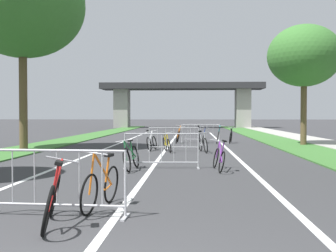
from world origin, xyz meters
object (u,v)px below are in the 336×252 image
(crowd_barrier_nearest, at_px, (57,183))
(bicycle_red_3, at_px, (52,200))
(crowd_barrier_third, at_px, (174,139))
(tree_left_pine_far, at_px, (22,5))
(bicycle_teal_8, at_px, (218,136))
(tree_right_oak_near, at_px, (304,56))
(crowd_barrier_second, at_px, (162,151))
(bicycle_blue_7, at_px, (203,137))
(bicycle_green_4, at_px, (131,157))
(bicycle_yellow_9, at_px, (167,144))
(bicycle_white_5, at_px, (152,142))
(crowd_barrier_fourth, at_px, (201,134))
(bicycle_orange_10, at_px, (101,186))
(bicycle_black_1, at_px, (231,137))
(bicycle_purple_6, at_px, (219,158))
(bicycle_orange_0, at_px, (178,136))
(bicycle_silver_2, at_px, (203,144))
(bicycle_black_11, at_px, (199,135))

(crowd_barrier_nearest, relative_size, bicycle_red_3, 1.32)
(crowd_barrier_nearest, relative_size, crowd_barrier_third, 1.00)
(tree_left_pine_far, xyz_separation_m, bicycle_teal_8, (9.13, 5.06, -6.16))
(tree_right_oak_near, distance_m, bicycle_red_3, 18.31)
(crowd_barrier_second, height_order, bicycle_blue_7, crowd_barrier_second)
(bicycle_green_4, height_order, bicycle_yellow_9, bicycle_green_4)
(tree_left_pine_far, distance_m, bicycle_teal_8, 12.12)
(bicycle_red_3, distance_m, bicycle_white_5, 12.73)
(crowd_barrier_fourth, distance_m, bicycle_orange_10, 17.18)
(bicycle_green_4, relative_size, bicycle_teal_8, 1.00)
(bicycle_black_1, distance_m, bicycle_purple_6, 11.84)
(crowd_barrier_second, distance_m, bicycle_orange_0, 11.15)
(crowd_barrier_nearest, distance_m, bicycle_silver_2, 11.56)
(bicycle_black_1, distance_m, bicycle_green_4, 12.41)
(tree_right_oak_near, bearing_deg, bicycle_purple_6, -116.77)
(bicycle_orange_0, xyz_separation_m, bicycle_green_4, (-0.98, -11.55, -0.02))
(bicycle_purple_6, bearing_deg, bicycle_orange_0, 92.41)
(crowd_barrier_nearest, xyz_separation_m, bicycle_orange_0, (1.35, 17.01, -0.13))
(bicycle_yellow_9, xyz_separation_m, bicycle_orange_10, (-0.46, -10.78, 0.04))
(bicycle_black_1, xyz_separation_m, bicycle_black_11, (-1.78, 0.79, 0.03))
(bicycle_silver_2, distance_m, bicycle_black_11, 6.74)
(crowd_barrier_fourth, distance_m, bicycle_white_5, 5.90)
(bicycle_purple_6, bearing_deg, crowd_barrier_nearest, -123.03)
(bicycle_red_3, bearing_deg, crowd_barrier_third, 70.45)
(bicycle_orange_0, distance_m, bicycle_white_5, 4.96)
(bicycle_red_3, height_order, bicycle_teal_8, bicycle_teal_8)
(bicycle_blue_7, bearing_deg, bicycle_orange_10, -94.97)
(bicycle_black_1, bearing_deg, bicycle_yellow_9, -109.93)
(tree_right_oak_near, relative_size, bicycle_white_5, 3.89)
(bicycle_black_11, bearing_deg, crowd_barrier_third, -101.41)
(bicycle_teal_8, bearing_deg, bicycle_black_11, 142.83)
(bicycle_black_1, bearing_deg, bicycle_teal_8, -160.16)
(tree_left_pine_far, relative_size, bicycle_white_5, 5.56)
(bicycle_purple_6, bearing_deg, bicycle_orange_10, -120.16)
(crowd_barrier_second, distance_m, crowd_barrier_third, 5.86)
(tree_left_pine_far, xyz_separation_m, crowd_barrier_third, (6.86, -0.29, -6.03))
(bicycle_orange_0, height_order, bicycle_black_11, bicycle_black_11)
(tree_left_pine_far, relative_size, tree_right_oak_near, 1.43)
(bicycle_orange_0, bearing_deg, bicycle_black_11, 41.89)
(bicycle_silver_2, bearing_deg, tree_right_oak_near, -153.51)
(crowd_barrier_second, xyz_separation_m, bicycle_red_3, (-1.10, -6.42, -0.14))
(bicycle_orange_0, bearing_deg, crowd_barrier_nearest, -91.87)
(tree_right_oak_near, relative_size, bicycle_purple_6, 3.73)
(crowd_barrier_second, distance_m, bicycle_white_5, 6.37)
(bicycle_green_4, xyz_separation_m, bicycle_blue_7, (2.41, 11.67, -0.01))
(crowd_barrier_nearest, xyz_separation_m, bicycle_yellow_9, (1.05, 11.31, -0.17))
(bicycle_black_1, distance_m, bicycle_black_11, 1.95)
(tree_left_pine_far, relative_size, bicycle_black_1, 5.21)
(bicycle_orange_10, xyz_separation_m, bicycle_black_11, (1.98, 17.47, 0.00))
(crowd_barrier_nearest, height_order, bicycle_blue_7, crowd_barrier_nearest)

